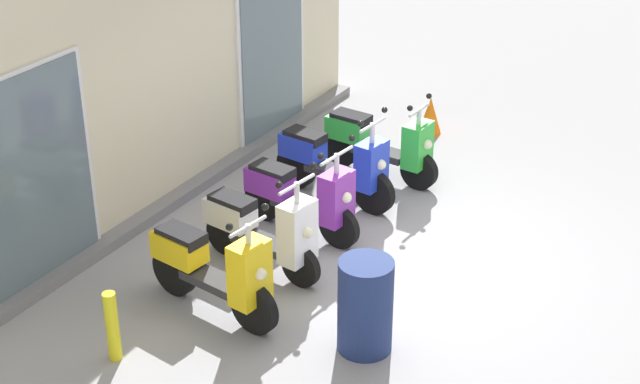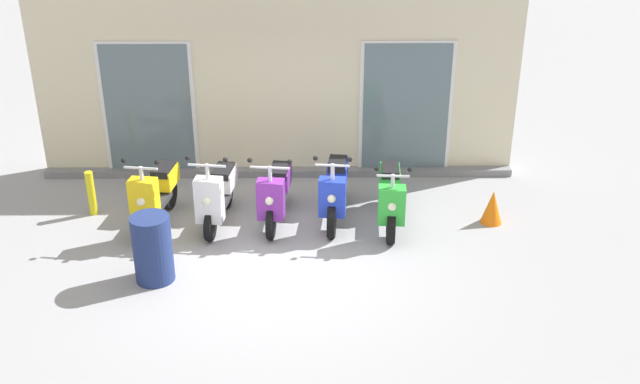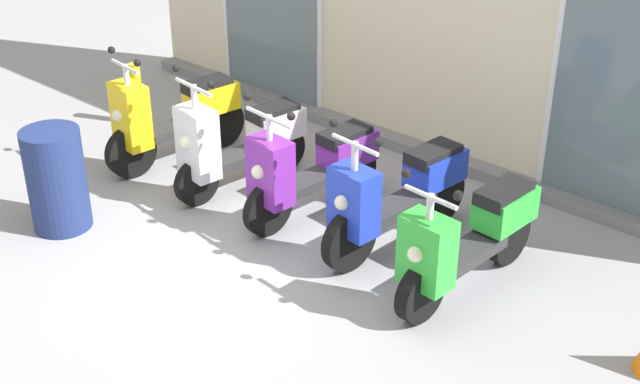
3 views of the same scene
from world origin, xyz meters
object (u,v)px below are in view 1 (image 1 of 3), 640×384
Objects in this scene: scooter_yellow at (214,269)px; curb_bollard at (112,326)px; traffic_cone at (430,116)px; scooter_white at (264,229)px; scooter_purple at (302,195)px; scooter_blue at (335,163)px; trash_bin at (365,306)px; scooter_green at (381,143)px.

curb_bollard is at bearing 161.00° from scooter_yellow.
scooter_white is at bearing 179.91° from traffic_cone.
scooter_purple is 0.88m from scooter_blue.
scooter_white is at bearing 66.61° from trash_bin.
scooter_blue reaches higher than scooter_purple.
trash_bin is at bearing -133.57° from scooter_purple.
scooter_purple is 2.20m from trash_bin.
traffic_cone is (2.34, -0.16, -0.22)m from scooter_blue.
scooter_blue is 2.35m from traffic_cone.
curb_bollard is (-6.02, 0.35, 0.09)m from traffic_cone.
scooter_yellow is 3.05× the size of traffic_cone.
scooter_purple is at bearing -5.54° from curb_bollard.
scooter_green reaches higher than curb_bollard.
curb_bollard is (-4.50, 0.38, -0.11)m from scooter_green.
scooter_purple is at bearing 2.97° from scooter_yellow.
scooter_white reaches higher than scooter_yellow.
curb_bollard is 2.27m from trash_bin.
trash_bin is at bearing -81.16° from scooter_yellow.
scooter_green is 3.54m from trash_bin.
scooter_white is 1.74m from scooter_blue.
traffic_cone is (4.97, 0.02, -0.24)m from scooter_yellow.
traffic_cone is (3.22, -0.07, -0.22)m from scooter_purple.
scooter_white reaches higher than scooter_purple.
scooter_purple is 1.68× the size of trash_bin.
trash_bin is at bearing -113.39° from scooter_white.
scooter_purple is at bearing 4.51° from scooter_white.
scooter_yellow is at bearing -19.00° from curb_bollard.
scooter_blue is (1.74, 0.15, -0.01)m from scooter_white.
trash_bin is (-1.52, -1.60, -0.02)m from scooter_purple.
scooter_green is at bearing -0.78° from scooter_white.
curb_bollard is at bearing 175.23° from scooter_green.
trash_bin is (1.29, -1.87, 0.11)m from curb_bollard.
curb_bollard is 0.76× the size of trash_bin.
scooter_blue is at bearing -2.97° from curb_bollard.
scooter_white is at bearing -175.10° from scooter_blue.
scooter_yellow is 4.97m from traffic_cone.
scooter_purple is at bearing -174.72° from scooter_blue.
scooter_purple is 1.69m from scooter_green.
scooter_blue is at bearing 5.28° from scooter_purple.
scooter_white is 4.08m from traffic_cone.
scooter_blue is 1.04× the size of scooter_green.
scooter_purple is at bearing 46.43° from trash_bin.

